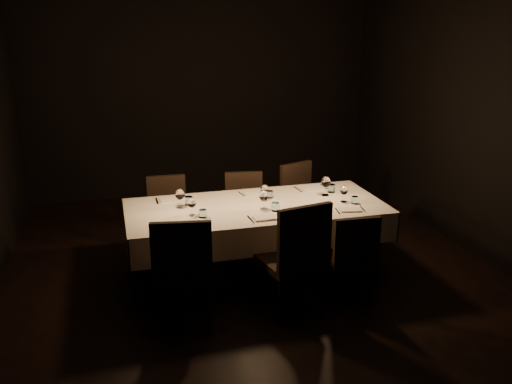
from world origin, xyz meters
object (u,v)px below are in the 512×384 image
object	(u,v)px
chair_near_left	(183,269)
chair_far_left	(168,212)
chair_near_center	(296,255)
dining_table	(256,213)
chair_far_right	(301,199)
chair_far_center	(245,208)
chair_near_right	(352,255)

from	to	relation	value
chair_near_left	chair_far_left	bearing A→B (deg)	-82.22
chair_near_left	chair_near_center	xyz separation A→B (m)	(0.97, -0.02, 0.02)
chair_near_center	chair_far_left	size ratio (longest dim) A/B	1.20
dining_table	chair_near_center	bearing A→B (deg)	-80.63
chair_far_right	chair_near_left	bearing A→B (deg)	-155.97
chair_near_center	chair_far_center	size ratio (longest dim) A/B	1.20
chair_near_center	chair_far_right	bearing A→B (deg)	-123.18
dining_table	chair_near_left	size ratio (longest dim) A/B	2.51
dining_table	chair_far_right	xyz separation A→B (m)	(0.77, 0.80, -0.18)
chair_near_center	chair_far_right	xyz separation A→B (m)	(0.63, 1.61, -0.06)
dining_table	chair_far_center	xyz separation A→B (m)	(0.07, 0.73, -0.20)
chair_near_right	chair_far_right	world-z (taller)	chair_far_right
chair_near_center	chair_near_right	distance (m)	0.56
dining_table	chair_far_left	size ratio (longest dim) A/B	2.87
chair_near_left	chair_far_right	distance (m)	2.26
chair_far_left	chair_far_right	bearing A→B (deg)	1.83
chair_near_right	chair_far_left	distance (m)	2.15
dining_table	chair_far_right	bearing A→B (deg)	46.25
chair_far_center	chair_far_right	size ratio (longest dim) A/B	0.95
chair_near_left	dining_table	bearing A→B (deg)	-127.00
dining_table	chair_near_right	distance (m)	1.05
chair_near_left	chair_far_right	bearing A→B (deg)	-125.56
chair_far_left	chair_far_center	distance (m)	0.85
dining_table	chair_far_right	world-z (taller)	chair_far_right
chair_near_right	chair_far_left	xyz separation A→B (m)	(-1.46, 1.57, 0.00)
chair_near_center	chair_near_right	xyz separation A→B (m)	(0.55, 0.05, -0.08)
dining_table	chair_near_right	xyz separation A→B (m)	(0.68, -0.77, -0.20)
chair_near_right	chair_far_right	bearing A→B (deg)	-89.85
dining_table	chair_far_center	world-z (taller)	chair_far_center
dining_table	chair_far_left	world-z (taller)	chair_far_left
chair_near_right	chair_near_left	bearing A→B (deg)	4.10
chair_near_center	chair_near_right	world-z (taller)	chair_near_center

